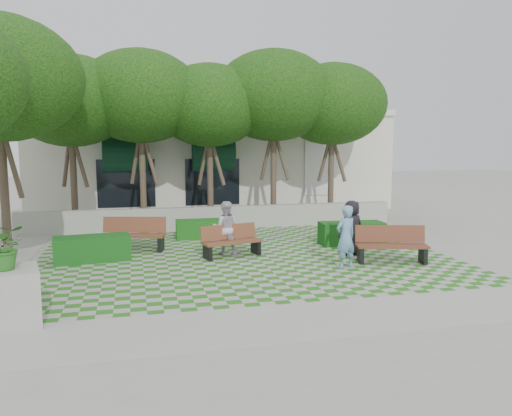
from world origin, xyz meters
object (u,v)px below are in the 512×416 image
object	(u,v)px
bench_east	(391,245)
bench_west	(133,235)
person_blue	(346,237)
person_dark	(352,228)
hedge_east	(352,233)
planter_front	(7,285)
hedge_midleft	(203,229)
hedge_west	(92,249)
bench_mid	(231,241)
person_white	(225,228)

from	to	relation	value
bench_east	bench_west	distance (m)	7.95
person_blue	person_dark	world-z (taller)	person_blue
bench_east	hedge_east	size ratio (longest dim) A/B	0.98
bench_east	planter_front	xyz separation A→B (m)	(-9.44, -2.88, 0.27)
hedge_midleft	hedge_west	world-z (taller)	hedge_west
bench_east	bench_mid	xyz separation A→B (m)	(-4.31, 1.86, -0.05)
hedge_midleft	person_blue	bearing A→B (deg)	-59.35
hedge_east	hedge_west	size ratio (longest dim) A/B	1.02
bench_mid	person_white	bearing A→B (deg)	94.46
bench_mid	hedge_west	size ratio (longest dim) A/B	0.91
bench_west	person_white	xyz separation A→B (m)	(2.76, -1.24, 0.31)
hedge_midleft	person_white	size ratio (longest dim) A/B	1.16
person_dark	hedge_west	bearing A→B (deg)	-19.45
bench_west	planter_front	distance (m)	6.70
person_blue	bench_east	bearing A→B (deg)	174.07
hedge_midleft	person_dark	world-z (taller)	person_dark
bench_east	bench_mid	world-z (taller)	bench_east
bench_west	hedge_east	xyz separation A→B (m)	(7.20, -0.69, -0.13)
bench_east	person_white	distance (m)	4.94
hedge_east	person_white	size ratio (longest dim) A/B	1.31
hedge_midleft	person_blue	size ratio (longest dim) A/B	1.11
bench_east	hedge_west	size ratio (longest dim) A/B	1.00
hedge_east	person_dark	distance (m)	1.74
bench_east	person_white	xyz separation A→B (m)	(-4.42, 2.19, 0.32)
hedge_midleft	person_blue	distance (m)	6.25
bench_east	person_white	size ratio (longest dim) A/B	1.28
bench_east	hedge_west	world-z (taller)	bench_east
bench_east	person_blue	bearing A→B (deg)	-153.33
bench_east	bench_mid	size ratio (longest dim) A/B	1.10
bench_east	planter_front	size ratio (longest dim) A/B	1.10
hedge_midleft	bench_mid	bearing A→B (deg)	-82.48
bench_west	hedge_midleft	bearing A→B (deg)	48.37
bench_mid	person_dark	distance (m)	3.71
bench_west	person_blue	distance (m)	6.76
hedge_midleft	planter_front	xyz separation A→B (m)	(-4.71, -7.93, 0.44)
bench_west	person_dark	size ratio (longest dim) A/B	1.27
hedge_midleft	bench_east	bearing A→B (deg)	-46.89
bench_mid	planter_front	xyz separation A→B (m)	(-5.14, -4.74, 0.31)
person_blue	planter_front	bearing A→B (deg)	0.87
bench_east	bench_west	bearing A→B (deg)	169.92
bench_west	person_white	size ratio (longest dim) A/B	1.29
bench_west	hedge_midleft	distance (m)	2.94
planter_front	person_blue	distance (m)	8.30
bench_mid	hedge_west	distance (m)	4.05
bench_west	person_blue	size ratio (longest dim) A/B	1.23
bench_east	person_blue	distance (m)	1.62
person_blue	hedge_west	bearing A→B (deg)	-37.61
hedge_west	planter_front	distance (m)	5.23
bench_west	hedge_west	bearing A→B (deg)	-119.27
bench_east	planter_front	bearing A→B (deg)	-147.62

